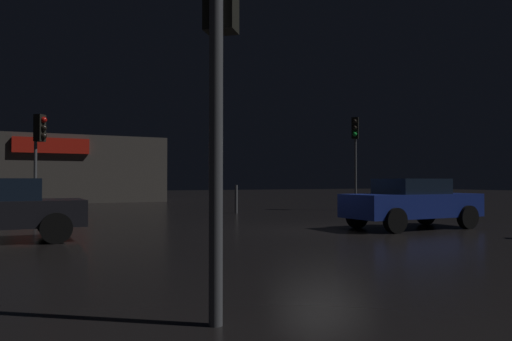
% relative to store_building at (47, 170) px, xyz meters
% --- Properties ---
extents(ground_plane, '(120.00, 120.00, 0.00)m').
position_rel_store_building_xyz_m(ground_plane, '(5.84, -25.55, -2.22)').
color(ground_plane, black).
extents(store_building, '(14.86, 9.21, 4.43)m').
position_rel_store_building_xyz_m(store_building, '(0.00, 0.00, 0.00)').
color(store_building, '#4C4742').
rests_on(store_building, ground).
extents(traffic_signal_opposite, '(0.42, 0.42, 4.54)m').
position_rel_store_building_xyz_m(traffic_signal_opposite, '(12.77, -18.35, 1.24)').
color(traffic_signal_opposite, '#595B60').
rests_on(traffic_signal_opposite, ground).
extents(traffic_signal_cross_left, '(0.43, 0.41, 3.69)m').
position_rel_store_building_xyz_m(traffic_signal_cross_left, '(-1.35, -19.28, 0.62)').
color(traffic_signal_cross_left, '#595B60').
rests_on(traffic_signal_cross_left, ground).
extents(traffic_signal_cross_right, '(0.41, 0.43, 3.84)m').
position_rel_store_building_xyz_m(traffic_signal_cross_right, '(-0.24, -32.63, 0.55)').
color(traffic_signal_cross_right, '#595B60').
rests_on(traffic_signal_cross_right, ground).
extents(car_far, '(4.29, 1.92, 1.50)m').
position_rel_store_building_xyz_m(car_far, '(8.66, -26.24, -1.43)').
color(car_far, navy).
rests_on(car_far, ground).
extents(bollard_kerb_a, '(0.13, 0.13, 1.26)m').
position_rel_store_building_xyz_m(bollard_kerb_a, '(6.78, -17.52, -1.59)').
color(bollard_kerb_a, '#595B60').
rests_on(bollard_kerb_a, ground).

